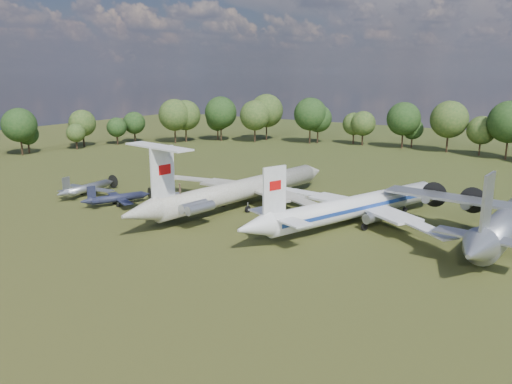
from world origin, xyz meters
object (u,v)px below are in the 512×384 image
Objects in this scene: tu104_jet at (356,210)px; an12_transport at (508,225)px; small_prop_west at (117,200)px; small_prop_northwest at (88,190)px; person_on_il62 at (180,188)px; il62_airliner at (243,193)px.

an12_transport is at bearing 29.51° from tu104_jet.
small_prop_northwest is (-10.32, 1.78, 0.12)m from small_prop_west.
small_prop_northwest is at bearing -147.69° from tu104_jet.
an12_transport is 23.65× the size of person_on_il62.
il62_airliner is 3.33× the size of small_prop_northwest.
an12_transport is 72.51m from small_prop_northwest.
small_prop_northwest is 28.46m from person_on_il62.
tu104_jet is at bearing -124.85° from person_on_il62.
il62_airliner is 20.56m from tu104_jet.
person_on_il62 reaches higher than il62_airliner.
tu104_jet is 41.92m from small_prop_west.
il62_airliner reaches higher than small_prop_northwest.
small_prop_northwest is (-50.35, -10.62, -1.22)m from tu104_jet.
an12_transport is at bearing 39.28° from small_prop_west.
person_on_il62 is at bearing -13.86° from small_prop_northwest.
tu104_jet reaches higher than small_prop_west.
il62_airliner is 22.56m from small_prop_west.
small_prop_west is 10.48m from small_prop_northwest.
small_prop_west is at bearing -14.62° from small_prop_northwest.
an12_transport reaches higher than tu104_jet.
person_on_il62 is (-43.43, -18.37, 3.23)m from an12_transport.
small_prop_west is (-40.02, -12.40, -1.33)m from tu104_jet.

